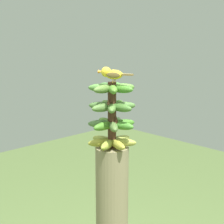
% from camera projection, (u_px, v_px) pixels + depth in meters
% --- Properties ---
extents(banana_bunch, '(0.26, 0.27, 0.36)m').
position_uv_depth(banana_bunch, '(112.00, 115.00, 1.89)').
color(banana_bunch, '#4C2D1E').
rests_on(banana_bunch, banana_tree).
extents(perched_bird, '(0.10, 0.18, 0.08)m').
position_uv_depth(perched_bird, '(111.00, 74.00, 1.82)').
color(perched_bird, '#C68933').
rests_on(perched_bird, banana_bunch).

